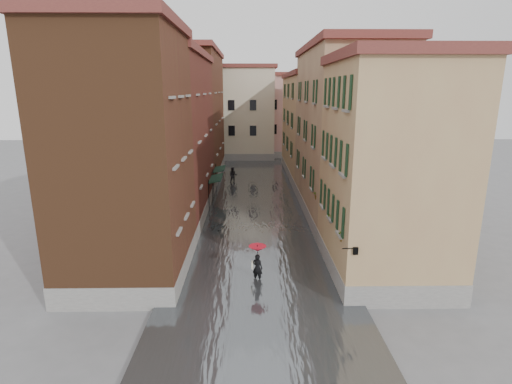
{
  "coord_description": "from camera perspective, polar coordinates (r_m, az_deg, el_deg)",
  "views": [
    {
      "loc": [
        -0.45,
        -22.88,
        10.14
      ],
      "look_at": [
        -0.03,
        4.76,
        3.0
      ],
      "focal_mm": 28.0,
      "sensor_mm": 36.0,
      "label": 1
    }
  ],
  "objects": [
    {
      "name": "awning_near",
      "position": [
        35.27,
        -5.8,
        1.85
      ],
      "size": [
        1.09,
        3.28,
        2.8
      ],
      "color": "black",
      "rests_on": "ground"
    },
    {
      "name": "floodwater",
      "position": [
        37.26,
        -0.16,
        -1.15
      ],
      "size": [
        10.0,
        60.0,
        0.2
      ],
      "primitive_type": "cube",
      "color": "#4F5357",
      "rests_on": "ground"
    },
    {
      "name": "building_left_far",
      "position": [
        47.44,
        -8.96,
        10.51
      ],
      "size": [
        6.0,
        16.0,
        14.0
      ],
      "primitive_type": "cube",
      "color": "brown",
      "rests_on": "ground"
    },
    {
      "name": "wall_lantern",
      "position": [
        18.94,
        13.95,
        -8.09
      ],
      "size": [
        0.71,
        0.22,
        0.35
      ],
      "color": "black",
      "rests_on": "ground"
    },
    {
      "name": "pedestrian_main",
      "position": [
        21.68,
        0.2,
        -9.66
      ],
      "size": [
        0.97,
        0.97,
        2.06
      ],
      "color": "black",
      "rests_on": "ground"
    },
    {
      "name": "building_left_mid",
      "position": [
        32.78,
        -12.5,
        7.32
      ],
      "size": [
        6.0,
        14.0,
        12.5
      ],
      "primitive_type": "cube",
      "color": "#561C1B",
      "rests_on": "ground"
    },
    {
      "name": "building_right_near",
      "position": [
        22.6,
        18.4,
        2.54
      ],
      "size": [
        6.0,
        8.0,
        11.5
      ],
      "primitive_type": "cube",
      "color": "#A87D56",
      "rests_on": "ground"
    },
    {
      "name": "ground",
      "position": [
        25.03,
        0.23,
        -9.41
      ],
      "size": [
        120.0,
        120.0,
        0.0
      ],
      "primitive_type": "plane",
      "color": "slate",
      "rests_on": "ground"
    },
    {
      "name": "window_planters",
      "position": [
        23.17,
        10.54,
        -2.4
      ],
      "size": [
        0.59,
        8.58,
        0.84
      ],
      "color": "brown",
      "rests_on": "ground"
    },
    {
      "name": "pedestrian_far",
      "position": [
        43.97,
        -3.29,
        2.36
      ],
      "size": [
        0.92,
        0.72,
        1.86
      ],
      "primitive_type": "imported",
      "rotation": [
        0.0,
        0.0,
        -0.02
      ],
      "color": "black",
      "rests_on": "ground"
    },
    {
      "name": "building_right_far",
      "position": [
        47.67,
        8.22,
        9.05
      ],
      "size": [
        6.0,
        16.0,
        11.5
      ],
      "primitive_type": "cube",
      "color": "#A87D56",
      "rests_on": "ground"
    },
    {
      "name": "building_right_mid",
      "position": [
        32.94,
        12.31,
        7.81
      ],
      "size": [
        6.0,
        14.0,
        13.0
      ],
      "primitive_type": "cube",
      "color": "tan",
      "rests_on": "ground"
    },
    {
      "name": "building_left_near",
      "position": [
        22.19,
        -18.09,
        4.32
      ],
      "size": [
        6.0,
        8.0,
        13.0
      ],
      "primitive_type": "cube",
      "color": "brown",
      "rests_on": "ground"
    },
    {
      "name": "building_end_pink",
      "position": [
        63.35,
        5.05,
        10.67
      ],
      "size": [
        10.0,
        9.0,
        12.0
      ],
      "primitive_type": "cube",
      "color": "#CF9891",
      "rests_on": "ground"
    },
    {
      "name": "awning_far",
      "position": [
        39.38,
        -5.29,
        3.18
      ],
      "size": [
        1.09,
        2.95,
        2.8
      ],
      "color": "black",
      "rests_on": "ground"
    },
    {
      "name": "building_end_cream",
      "position": [
        61.05,
        -3.33,
        11.03
      ],
      "size": [
        12.0,
        9.0,
        13.0
      ],
      "primitive_type": "cube",
      "color": "beige",
      "rests_on": "ground"
    }
  ]
}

